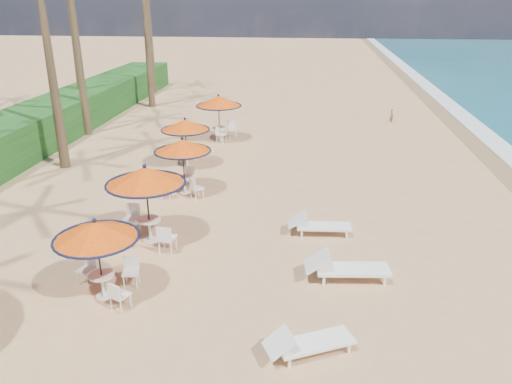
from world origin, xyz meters
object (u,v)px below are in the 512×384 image
at_px(station_0, 98,240).
at_px(lounger_near, 307,342).
at_px(station_1, 144,186).
at_px(lounger_mid, 344,267).
at_px(station_2, 183,153).
at_px(station_3, 185,129).
at_px(station_4, 220,105).
at_px(lounger_far, 317,225).

xyz_separation_m(station_0, lounger_near, (5.02, -1.64, -1.24)).
bearing_deg(station_1, lounger_mid, -15.09).
bearing_deg(station_2, station_1, -91.87).
distance_m(station_2, lounger_mid, 7.99).
bearing_deg(station_3, station_4, 80.36).
xyz_separation_m(station_1, lounger_mid, (5.78, -1.56, -1.43)).
relative_size(lounger_mid, lounger_far, 1.14).
height_order(lounger_mid, lounger_far, lounger_mid).
bearing_deg(station_2, station_0, -92.32).
bearing_deg(station_4, station_0, -91.22).
xyz_separation_m(station_1, lounger_near, (4.86, -4.63, -1.48)).
bearing_deg(lounger_far, station_3, 129.34).
xyz_separation_m(station_2, station_3, (-0.69, 3.15, 0.06)).
bearing_deg(station_1, station_0, -92.90).
xyz_separation_m(station_1, lounger_far, (5.09, 1.06, -1.47)).
distance_m(station_4, lounger_near, 16.69).
bearing_deg(lounger_mid, station_4, 107.79).
distance_m(station_1, lounger_far, 5.40).
bearing_deg(station_2, station_4, 89.83).
relative_size(station_2, station_4, 0.92).
height_order(station_2, lounger_far, station_2).
bearing_deg(station_1, station_2, 88.13).
relative_size(station_3, lounger_mid, 0.96).
distance_m(lounger_near, lounger_mid, 3.21).
relative_size(station_0, station_3, 0.98).
height_order(station_3, station_4, station_4).
xyz_separation_m(lounger_near, lounger_far, (0.22, 5.69, 0.01)).
bearing_deg(lounger_near, station_2, 93.23).
height_order(station_2, station_3, station_2).
distance_m(station_0, station_3, 10.12).
relative_size(station_3, lounger_far, 1.09).
height_order(station_0, station_3, station_3).
distance_m(station_4, lounger_far, 11.48).
bearing_deg(lounger_near, station_1, 110.77).
height_order(station_4, lounger_far, station_4).
distance_m(station_4, lounger_mid, 14.12).
distance_m(station_2, lounger_far, 5.88).
relative_size(station_1, lounger_near, 1.24).
relative_size(station_4, lounger_mid, 1.05).
xyz_separation_m(station_1, station_4, (0.15, 11.31, 0.03)).
distance_m(station_3, lounger_mid, 10.82).
xyz_separation_m(station_2, lounger_far, (4.96, -2.90, -1.28)).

